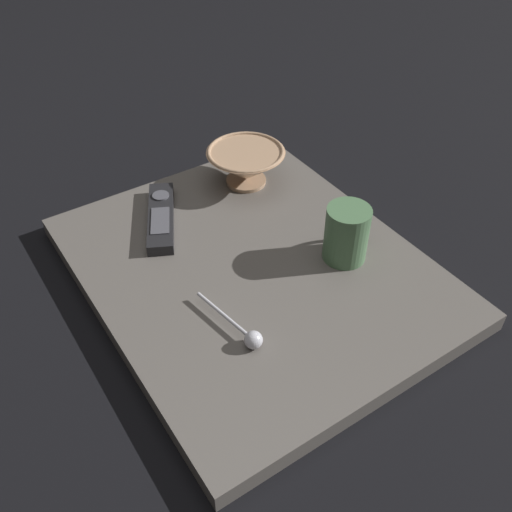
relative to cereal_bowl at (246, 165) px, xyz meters
name	(u,v)px	position (x,y,z in m)	size (l,w,h in m)	color
ground_plane	(253,277)	(-0.13, -0.22, -0.08)	(6.00, 6.00, 0.00)	black
table	(253,270)	(-0.13, -0.22, -0.06)	(0.54, 0.66, 0.03)	#5B5651
cereal_bowl	(246,165)	(0.00, 0.00, 0.00)	(0.16, 0.16, 0.08)	tan
coffee_mug	(347,233)	(0.02, -0.29, 0.01)	(0.11, 0.08, 0.10)	#4C724C
teaspoon	(248,336)	(-0.23, -0.37, -0.03)	(0.04, 0.15, 0.03)	silver
tv_remote_near	(161,217)	(-0.21, -0.02, -0.03)	(0.13, 0.20, 0.02)	black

